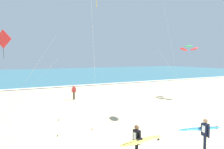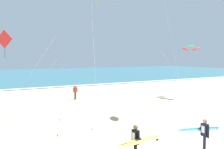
% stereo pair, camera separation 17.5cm
% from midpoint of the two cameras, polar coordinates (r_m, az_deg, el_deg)
% --- Properties ---
extents(ocean_water, '(160.00, 60.00, 0.08)m').
position_cam_midpoint_polar(ocean_water, '(66.27, -22.98, -0.15)').
color(ocean_water, '#336B7A').
rests_on(ocean_water, ground).
extents(shoreline_foam, '(160.00, 1.18, 0.01)m').
position_cam_midpoint_polar(shoreline_foam, '(37.00, -17.94, -3.08)').
color(shoreline_foam, white).
rests_on(shoreline_foam, ocean_water).
extents(surfer_lead, '(2.62, 1.05, 1.71)m').
position_cam_midpoint_polar(surfer_lead, '(12.54, 20.29, -12.52)').
color(surfer_lead, black).
rests_on(surfer_lead, ground).
extents(surfer_trailing, '(2.11, 0.91, 1.71)m').
position_cam_midpoint_polar(surfer_trailing, '(10.59, 5.92, -15.45)').
color(surfer_trailing, black).
rests_on(surfer_trailing, ground).
extents(kite_arc_emerald_far, '(5.15, 2.48, 6.00)m').
position_cam_midpoint_polar(kite_arc_emerald_far, '(30.15, 17.62, 5.97)').
color(kite_arc_emerald_far, red).
rests_on(kite_arc_emerald_far, ground).
extents(kite_diamond_scarlet_high, '(3.81, 3.46, 6.66)m').
position_cam_midpoint_polar(kite_diamond_scarlet_high, '(19.81, -24.45, 7.27)').
color(kite_diamond_scarlet_high, red).
rests_on(kite_diamond_scarlet_high, ground).
extents(bystander_red_top, '(0.48, 0.28, 1.59)m').
position_cam_midpoint_polar(bystander_red_top, '(26.46, -9.23, -4.14)').
color(bystander_red_top, '#4C3D2D').
rests_on(bystander_red_top, ground).
extents(beach_ball, '(0.28, 0.28, 0.28)m').
position_cam_midpoint_polar(beach_ball, '(13.61, 6.20, -14.97)').
color(beach_ball, purple).
rests_on(beach_ball, ground).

